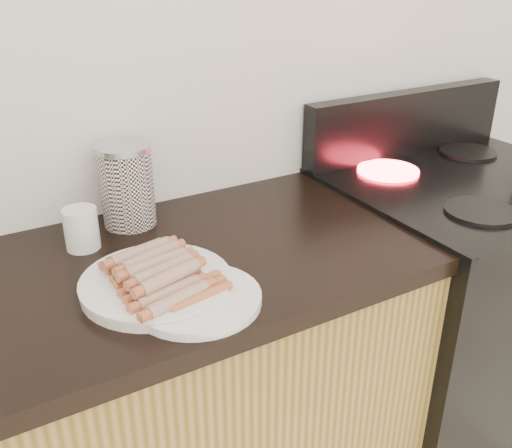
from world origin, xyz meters
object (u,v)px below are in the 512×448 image
canister (127,185)px  stove (450,312)px  main_plate (156,285)px  mug (81,229)px  side_plate (197,299)px

canister → stove: bearing=-14.0°
main_plate → canister: 0.33m
stove → main_plate: (-1.00, -0.08, 0.45)m
mug → side_plate: bearing=-69.2°
mug → canister: bearing=27.2°
main_plate → side_plate: bearing=-59.9°
canister → side_plate: bearing=-91.0°
stove → side_plate: size_ratio=3.71×
stove → mug: 1.19m
side_plate → canister: size_ratio=1.23×
stove → side_plate: bearing=-170.1°
side_plate → mug: size_ratio=2.60×
canister → mug: 0.16m
main_plate → stove: bearing=4.6°
side_plate → mug: 0.36m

